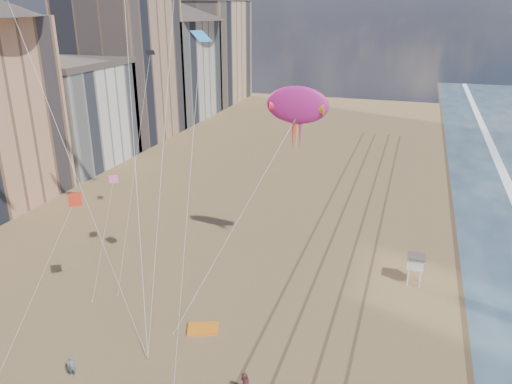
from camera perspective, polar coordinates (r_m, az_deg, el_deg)
wet_sand at (r=60.58m, az=25.91°, el=-6.34°), size 260.00×260.00×0.00m
tracks at (r=51.25m, az=8.61°, el=-9.27°), size 7.68×120.00×0.01m
buildings at (r=97.29m, az=-16.76°, el=12.89°), size 34.72×131.35×29.00m
lifeguard_stand at (r=50.36m, az=17.80°, el=-7.65°), size 1.69×1.69×3.04m
grounded_kite at (r=43.16m, az=-6.09°, el=-15.28°), size 2.91×2.37×0.29m
show_kite at (r=46.02m, az=4.74°, el=9.83°), size 5.91×7.39×21.81m
kite_flyer_a at (r=40.48m, az=-20.31°, el=-18.19°), size 0.74×0.64×1.71m
small_kites at (r=43.30m, az=-14.11°, el=7.47°), size 15.09×14.88×14.79m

